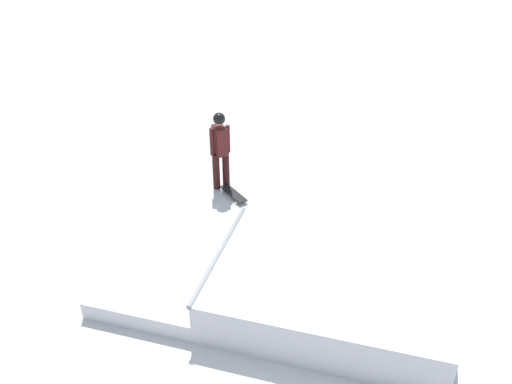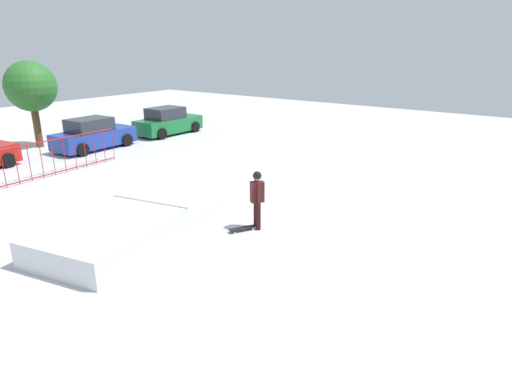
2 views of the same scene
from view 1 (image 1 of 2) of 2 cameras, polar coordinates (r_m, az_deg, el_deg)
name	(u,v)px [view 1 (image 1 of 2)]	position (r m, az deg, el deg)	size (l,w,h in m)	color
ground_plane	(280,310)	(8.71, 2.56, -12.30)	(60.00, 60.00, 0.00)	silver
skate_ramp	(300,286)	(8.65, 4.62, -9.89)	(5.82, 3.67, 0.74)	silver
skater	(220,145)	(11.22, -3.81, 4.94)	(0.43, 0.41, 1.73)	black
skateboard	(233,194)	(11.32, -2.41, -0.17)	(0.80, 0.55, 0.09)	black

